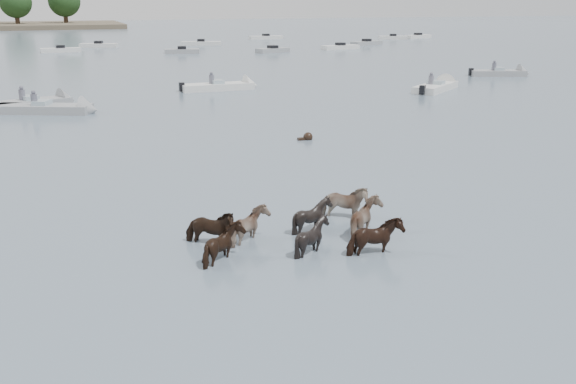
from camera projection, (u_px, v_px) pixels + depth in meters
name	position (u px, v px, depth m)	size (l,w,h in m)	color
ground	(331.00, 243.00, 17.46)	(400.00, 400.00, 0.00)	#4A5B6B
pony_herd	(303.00, 229.00, 17.53)	(5.82, 3.95, 1.26)	black
swimming_pony	(307.00, 137.00, 30.32)	(0.72, 0.44, 0.44)	black
motorboat_a	(43.00, 103.00, 39.72)	(5.33, 3.35, 1.92)	gray
motorboat_b	(56.00, 109.00, 37.35)	(6.07, 3.75, 1.92)	gray
motorboat_c	(228.00, 86.00, 47.12)	(5.81, 1.83, 1.92)	silver
motorboat_d	(439.00, 86.00, 47.17)	(5.43, 4.79, 1.92)	silver
motorboat_e	(506.00, 73.00, 55.54)	(5.23, 3.12, 1.92)	gray
distant_flotilla	(101.00, 48.00, 83.55)	(106.22, 29.59, 0.93)	silver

